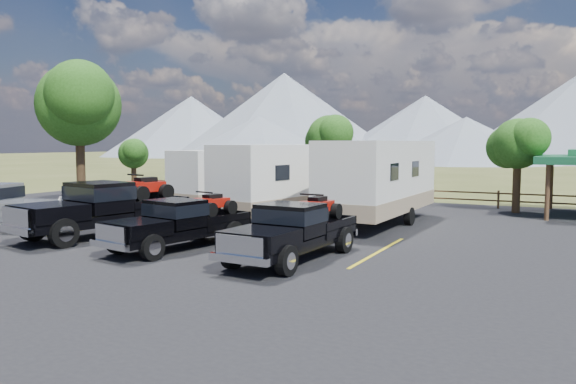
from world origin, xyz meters
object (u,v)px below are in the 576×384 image
at_px(rig_right, 294,229).
at_px(trailer_right, 379,181).
at_px(rig_center, 181,222).
at_px(trailer_left, 234,179).
at_px(tree_big_nw, 79,105).
at_px(trailer_center, 287,181).
at_px(rig_left, 106,207).
at_px(person_a, 66,211).

bearing_deg(rig_right, trailer_right, 93.22).
bearing_deg(rig_center, trailer_left, 123.77).
bearing_deg(tree_big_nw, trailer_center, 1.46).
distance_m(rig_left, trailer_right, 11.20).
distance_m(tree_big_nw, rig_right, 18.75).
xyz_separation_m(rig_center, rig_right, (4.16, 0.07, 0.04)).
xyz_separation_m(trailer_center, person_a, (-5.53, -7.56, -0.85)).
height_order(rig_right, trailer_center, trailer_center).
distance_m(tree_big_nw, person_a, 11.08).
height_order(trailer_left, trailer_center, trailer_center).
relative_size(tree_big_nw, rig_center, 1.38).
bearing_deg(trailer_center, trailer_right, 18.92).
bearing_deg(rig_left, tree_big_nw, 153.50).
bearing_deg(rig_center, trailer_center, 100.55).
xyz_separation_m(trailer_left, person_a, (-1.30, -9.76, -0.70)).
height_order(rig_right, person_a, rig_right).
distance_m(rig_right, trailer_center, 8.71).
relative_size(rig_right, trailer_left, 0.64).
relative_size(rig_left, trailer_right, 0.69).
distance_m(tree_big_nw, rig_left, 11.57).
xyz_separation_m(tree_big_nw, rig_left, (8.39, -6.60, -4.46)).
height_order(rig_left, rig_center, rig_left).
height_order(trailer_center, person_a, trailer_center).
bearing_deg(trailer_right, person_a, -138.02).
distance_m(rig_left, trailer_left, 9.13).
xyz_separation_m(tree_big_nw, trailer_center, (12.52, 0.32, -3.77)).
distance_m(trailer_left, trailer_center, 4.76).
xyz_separation_m(rig_center, trailer_right, (4.16, 8.32, 1.00)).
xyz_separation_m(tree_big_nw, trailer_right, (16.64, 0.94, -3.68)).
distance_m(tree_big_nw, rig_center, 15.23).
height_order(rig_left, trailer_center, trailer_center).
bearing_deg(rig_left, person_a, -143.66).
bearing_deg(tree_big_nw, trailer_left, 16.88).
relative_size(trailer_right, person_a, 5.51).
distance_m(rig_center, person_a, 5.49).
bearing_deg(trailer_center, rig_left, -110.44).
distance_m(rig_right, trailer_left, 12.90).
height_order(trailer_center, trailer_right, trailer_right).
bearing_deg(person_a, rig_right, 154.68).
bearing_deg(trailer_right, rig_left, -135.88).
height_order(rig_center, trailer_center, trailer_center).
height_order(rig_center, trailer_right, trailer_right).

